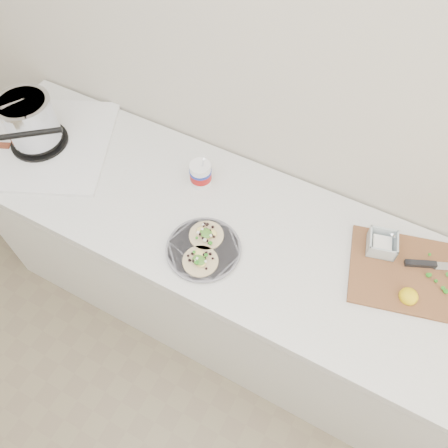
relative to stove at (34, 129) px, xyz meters
The scene contains 5 objects.
counter 1.08m from the stove, ahead, with size 2.44×0.66×0.90m.
stove is the anchor object (origin of this frame).
taco_plate 0.88m from the stove, ahead, with size 0.27×0.27×0.04m.
tub 0.72m from the stove, 11.11° to the left, with size 0.09×0.09×0.20m.
cutboard 1.57m from the stove, ahead, with size 0.51×0.42×0.07m.
Camera 1 is at (0.37, 0.60, 2.25)m, focal length 35.00 mm.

